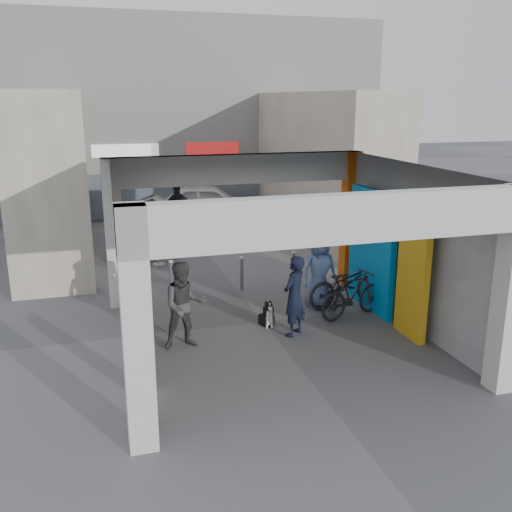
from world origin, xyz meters
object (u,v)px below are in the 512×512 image
object	(u,v)px
man_elderly	(319,271)
bicycle_front	(346,284)
white_van	(209,203)
man_with_dog	(294,296)
bicycle_rear	(353,294)
cafe_set	(154,254)
produce_stand	(131,249)
border_collie	(268,316)
man_back_turned	(184,305)
man_crates	(178,209)

from	to	relation	value
man_elderly	bicycle_front	world-z (taller)	man_elderly
man_elderly	white_van	xyz separation A→B (m)	(-0.48, 10.35, -0.13)
man_with_dog	man_elderly	distance (m)	1.82
man_elderly	bicycle_rear	bearing A→B (deg)	-62.90
cafe_set	white_van	bearing A→B (deg)	62.40
cafe_set	man_with_dog	bearing A→B (deg)	-70.90
bicycle_front	produce_stand	bearing A→B (deg)	27.33
cafe_set	border_collie	size ratio (longest dim) A/B	2.13
border_collie	man_back_turned	xyz separation A→B (m)	(-1.89, -0.55, 0.63)
produce_stand	border_collie	world-z (taller)	produce_stand
produce_stand	bicycle_front	distance (m)	7.21
cafe_set	man_crates	size ratio (longest dim) A/B	0.72
cafe_set	bicycle_front	bearing A→B (deg)	-51.51
produce_stand	man_crates	xyz separation A→B (m)	(1.96, 3.10, 0.57)
border_collie	white_van	distance (m)	11.24
cafe_set	bicycle_rear	xyz separation A→B (m)	(3.80, -5.74, 0.25)
bicycle_front	white_van	bearing A→B (deg)	-6.26
cafe_set	man_crates	distance (m)	3.94
produce_stand	bicycle_front	bearing A→B (deg)	-63.63
man_back_turned	border_collie	bearing A→B (deg)	14.66
border_collie	man_elderly	distance (m)	1.86
man_back_turned	bicycle_rear	world-z (taller)	man_back_turned
produce_stand	man_elderly	bearing A→B (deg)	-67.27
bicycle_rear	produce_stand	bearing A→B (deg)	19.44
cafe_set	white_van	size ratio (longest dim) A/B	0.30
man_back_turned	cafe_set	bearing A→B (deg)	87.67
man_elderly	man_crates	size ratio (longest dim) A/B	0.97
border_collie	man_back_turned	distance (m)	2.07
cafe_set	man_with_dog	world-z (taller)	man_with_dog
bicycle_front	white_van	world-z (taller)	white_van
produce_stand	man_crates	size ratio (longest dim) A/B	0.71
border_collie	produce_stand	bearing A→B (deg)	88.43
man_with_dog	man_back_turned	size ratio (longest dim) A/B	0.98
border_collie	bicycle_front	xyz separation A→B (m)	(2.17, 0.73, 0.30)
man_with_dog	man_back_turned	distance (m)	2.28
man_crates	bicycle_front	bearing A→B (deg)	95.61
produce_stand	man_elderly	distance (m)	6.76
man_back_turned	man_crates	bearing A→B (deg)	80.39
man_back_turned	white_van	size ratio (longest dim) A/B	0.40
man_with_dog	white_van	size ratio (longest dim) A/B	0.39
cafe_set	bicycle_rear	size ratio (longest dim) A/B	0.74
man_back_turned	bicycle_rear	xyz separation A→B (m)	(3.89, 0.54, -0.34)
produce_stand	man_back_turned	xyz separation A→B (m)	(0.54, -6.83, 0.54)
produce_stand	man_with_dog	bearing A→B (deg)	-80.99
border_collie	man_crates	distance (m)	9.42
produce_stand	man_elderly	size ratio (longest dim) A/B	0.74
man_elderly	bicycle_rear	world-z (taller)	man_elderly
man_back_turned	bicycle_front	world-z (taller)	man_back_turned
cafe_set	border_collie	distance (m)	6.00
man_elderly	white_van	size ratio (longest dim) A/B	0.40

